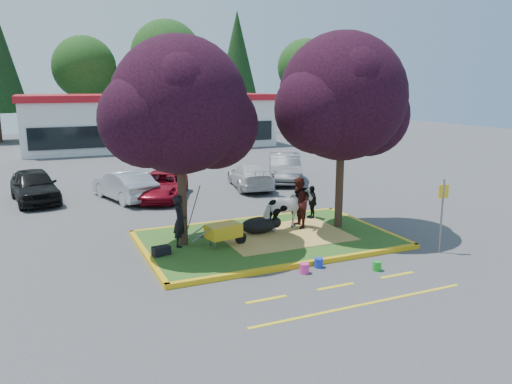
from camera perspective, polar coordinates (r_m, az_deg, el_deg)
name	(u,v)px	position (r m, az deg, el deg)	size (l,w,h in m)	color
ground	(268,241)	(16.88, 1.37, -5.66)	(90.00, 90.00, 0.00)	#424244
median_island	(268,239)	(16.85, 1.37, -5.42)	(8.00, 5.00, 0.15)	#244F18
curb_near	(305,264)	(14.68, 5.67, -8.18)	(8.30, 0.16, 0.15)	gold
curb_far	(239,221)	(19.12, -1.91, -3.28)	(8.30, 0.16, 0.15)	gold
curb_left	(147,256)	(15.65, -12.40, -7.11)	(0.16, 5.30, 0.15)	gold
curb_right	(368,226)	(18.88, 12.69, -3.79)	(0.16, 5.30, 0.15)	gold
straw_bedding	(284,235)	(17.08, 3.20, -4.91)	(4.20, 3.00, 0.01)	tan
tree_purple_left	(180,112)	(15.49, -8.64, 9.05)	(5.06, 4.20, 6.51)	black
tree_purple_right	(343,103)	(17.67, 9.94, 10.02)	(5.30, 4.40, 6.82)	black
fire_lane_stripe_a	(266,299)	(12.53, 1.20, -12.17)	(1.10, 0.12, 0.01)	yellow
fire_lane_stripe_b	(336,286)	(13.42, 9.10, -10.61)	(1.10, 0.12, 0.01)	yellow
fire_lane_stripe_c	(397,275)	(14.54, 15.84, -9.11)	(1.10, 0.12, 0.01)	yellow
fire_lane_long	(363,305)	(12.52, 12.13, -12.46)	(6.00, 0.10, 0.01)	yellow
retail_building	(150,120)	(43.53, -12.07, 8.05)	(20.40, 8.40, 4.40)	silver
treeline	(119,58)	(52.84, -15.40, 14.51)	(46.58, 7.80, 14.63)	black
cow	(287,210)	(17.45, 3.51, -2.01)	(0.81, 1.77, 1.49)	white
calf	(259,225)	(17.21, 0.31, -3.80)	(1.29, 0.73, 0.56)	black
handler	(180,221)	(15.89, -8.70, -3.27)	(0.60, 0.39, 1.65)	black
visitor_a	(299,203)	(17.75, 4.92, -1.26)	(0.88, 0.69, 1.82)	#441613
visitor_b	(312,202)	(19.15, 6.39, -1.14)	(0.74, 0.31, 1.27)	black
wheelbarrow	(224,231)	(15.79, -3.68, -4.48)	(1.92, 0.84, 0.72)	black
gear_bag_dark	(161,251)	(15.34, -10.78, -6.61)	(0.52, 0.29, 0.27)	black
gear_bag_green	(161,250)	(15.41, -10.84, -6.57)	(0.47, 0.29, 0.25)	black
sign_post	(442,208)	(16.42, 20.51, -1.76)	(0.33, 0.10, 2.34)	slate
bucket_green	(377,266)	(14.69, 13.65, -8.22)	(0.25, 0.25, 0.27)	#189D24
bucket_pink	(304,268)	(14.15, 5.54, -8.69)	(0.26, 0.26, 0.28)	#E3328F
bucket_blue	(319,263)	(14.63, 7.16, -8.03)	(0.26, 0.26, 0.27)	#1835C5
car_black	(34,186)	(24.44, -24.01, 0.67)	(1.75, 4.36, 1.48)	black
car_silver	(124,185)	(23.53, -14.82, 0.78)	(1.45, 4.17, 1.37)	#A9ABB1
car_red	(162,185)	(23.39, -10.72, 0.74)	(2.06, 4.46, 1.24)	maroon
car_white	(250,176)	(25.37, -0.65, 1.88)	(1.79, 4.40, 1.28)	silver
car_grey	(285,168)	(27.14, 3.29, 2.78)	(1.60, 4.58, 1.51)	#53565A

